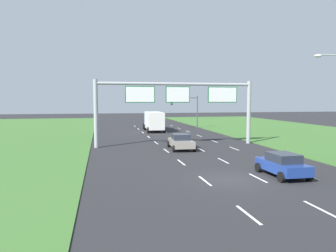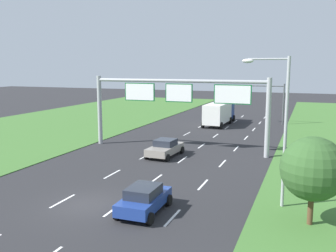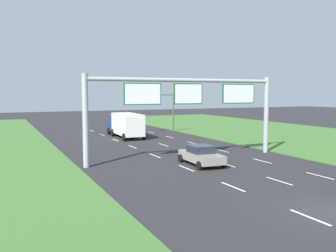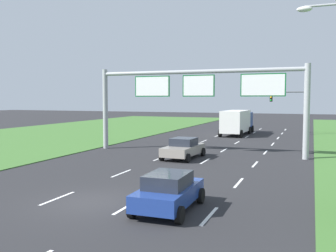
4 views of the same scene
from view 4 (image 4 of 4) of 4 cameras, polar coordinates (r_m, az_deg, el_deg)
ground_plane at (r=16.76m, az=-11.65°, el=-11.31°), size 200.00×200.00×0.00m
lane_dashes_inner_left at (r=28.00m, az=-1.27°, el=-4.93°), size 0.14×62.40×0.01m
lane_dashes_inner_right at (r=26.88m, az=5.68°, el=-5.34°), size 0.14×62.40×0.01m
lane_dashes_slip at (r=26.18m, az=13.12°, el=-5.69°), size 0.14×62.40×0.01m
car_near_red at (r=15.13m, az=0.10°, el=-9.89°), size 2.14×3.96×1.51m
car_lead_silver at (r=27.94m, az=2.35°, el=-3.40°), size 2.41×4.49×1.52m
box_truck at (r=46.66m, az=10.52°, el=0.71°), size 2.87×8.70×2.99m
sign_gantry at (r=30.24m, az=4.68°, el=5.13°), size 17.24×0.44×7.00m
traffic_light_mast at (r=48.97m, az=18.42°, el=3.32°), size 4.76×0.49×5.60m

